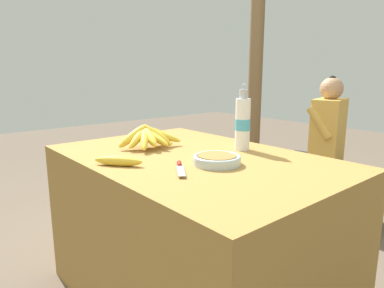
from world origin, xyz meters
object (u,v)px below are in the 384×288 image
(loose_banana_front, at_px, (118,161))
(support_post_near, at_px, (256,66))
(water_bottle, at_px, (243,123))
(serving_bowl, at_px, (217,159))
(wooden_bench, at_px, (348,177))
(seated_vendor, at_px, (321,137))
(knife, at_px, (180,167))
(banana_bunch_ripe, at_px, (149,136))

(loose_banana_front, relative_size, support_post_near, 0.08)
(water_bottle, relative_size, loose_banana_front, 1.72)
(serving_bowl, distance_m, loose_banana_front, 0.42)
(wooden_bench, distance_m, seated_vendor, 0.36)
(serving_bowl, xyz_separation_m, knife, (-0.04, -0.17, -0.01))
(banana_bunch_ripe, bearing_deg, loose_banana_front, -54.48)
(banana_bunch_ripe, height_order, wooden_bench, banana_bunch_ripe)
(water_bottle, bearing_deg, loose_banana_front, -101.94)
(banana_bunch_ripe, distance_m, serving_bowl, 0.46)
(wooden_bench, bearing_deg, seated_vendor, -168.47)
(wooden_bench, bearing_deg, banana_bunch_ripe, -101.36)
(wooden_bench, bearing_deg, water_bottle, -89.06)
(wooden_bench, bearing_deg, support_post_near, 168.80)
(knife, bearing_deg, banana_bunch_ripe, -162.02)
(water_bottle, xyz_separation_m, support_post_near, (-1.15, 1.48, 0.31))
(banana_bunch_ripe, distance_m, wooden_bench, 1.69)
(serving_bowl, distance_m, seated_vendor, 1.55)
(water_bottle, relative_size, support_post_near, 0.14)
(serving_bowl, relative_size, support_post_near, 0.08)
(knife, bearing_deg, loose_banana_front, -107.35)
(loose_banana_front, distance_m, support_post_near, 2.37)
(seated_vendor, bearing_deg, loose_banana_front, 78.16)
(serving_bowl, distance_m, wooden_bench, 1.61)
(water_bottle, bearing_deg, knife, -80.37)
(wooden_bench, relative_size, support_post_near, 0.59)
(loose_banana_front, bearing_deg, wooden_bench, 86.59)
(serving_bowl, height_order, knife, serving_bowl)
(seated_vendor, bearing_deg, banana_bunch_ripe, 71.09)
(banana_bunch_ripe, relative_size, loose_banana_front, 1.78)
(seated_vendor, bearing_deg, water_bottle, 85.99)
(water_bottle, xyz_separation_m, seated_vendor, (-0.24, 1.21, -0.25))
(serving_bowl, height_order, seated_vendor, seated_vendor)
(serving_bowl, xyz_separation_m, seated_vendor, (-0.36, 1.51, -0.14))
(loose_banana_front, height_order, seated_vendor, seated_vendor)
(serving_bowl, xyz_separation_m, support_post_near, (-1.27, 1.77, 0.42))
(banana_bunch_ripe, bearing_deg, wooden_bench, 78.64)
(knife, bearing_deg, seated_vendor, 135.45)
(loose_banana_front, relative_size, knife, 1.10)
(serving_bowl, relative_size, water_bottle, 0.62)
(banana_bunch_ripe, height_order, loose_banana_front, banana_bunch_ripe)
(knife, xyz_separation_m, seated_vendor, (-0.32, 1.67, -0.13))
(banana_bunch_ripe, relative_size, water_bottle, 1.04)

